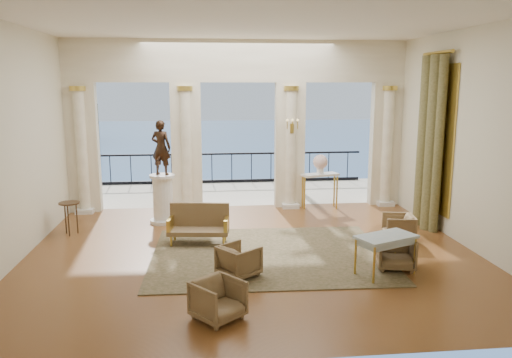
{
  "coord_description": "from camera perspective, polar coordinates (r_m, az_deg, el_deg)",
  "views": [
    {
      "loc": [
        -0.92,
        -9.57,
        3.37
      ],
      "look_at": [
        0.14,
        0.6,
        1.41
      ],
      "focal_mm": 35.0,
      "sensor_mm": 36.0,
      "label": 1
    }
  ],
  "objects": [
    {
      "name": "console_table",
      "position": [
        13.73,
        7.32,
        -0.06
      ],
      "size": [
        1.08,
        0.66,
        0.96
      ],
      "rotation": [
        0.0,
        0.0,
        0.29
      ],
      "color": "silver",
      "rests_on": "ground"
    },
    {
      "name": "sea",
      "position": [
        70.2,
        -5.14,
        3.14
      ],
      "size": [
        160.0,
        160.0,
        0.0
      ],
      "primitive_type": "plane",
      "color": "#33609B",
      "rests_on": "ground"
    },
    {
      "name": "window_frame",
      "position": [
        12.37,
        19.99,
        4.31
      ],
      "size": [
        0.04,
        1.6,
        3.4
      ],
      "primitive_type": "cube",
      "color": "gold",
      "rests_on": "room_walls"
    },
    {
      "name": "balustrade",
      "position": [
        17.25,
        -2.79,
        0.96
      ],
      "size": [
        9.0,
        0.06,
        1.03
      ],
      "color": "black",
      "rests_on": "terrace"
    },
    {
      "name": "floor",
      "position": [
        10.18,
        -0.42,
        -8.47
      ],
      "size": [
        9.0,
        9.0,
        0.0
      ],
      "primitive_type": "plane",
      "color": "#502D14",
      "rests_on": "ground"
    },
    {
      "name": "armchair_a",
      "position": [
        7.42,
        -4.36,
        -13.4
      ],
      "size": [
        0.86,
        0.86,
        0.65
      ],
      "primitive_type": "imported",
      "rotation": [
        0.0,
        0.0,
        0.69
      ],
      "color": "#47331C",
      "rests_on": "ground"
    },
    {
      "name": "rug",
      "position": [
        10.08,
        1.51,
        -8.62
      ],
      "size": [
        4.74,
        3.74,
        0.02
      ],
      "primitive_type": "cube",
      "rotation": [
        0.0,
        0.0,
        -0.03
      ],
      "color": "#33361B",
      "rests_on": "ground"
    },
    {
      "name": "terrace",
      "position": [
        15.77,
        -2.45,
        -1.68
      ],
      "size": [
        10.0,
        3.6,
        0.1
      ],
      "primitive_type": "cube",
      "color": "#BEB49C",
      "rests_on": "ground"
    },
    {
      "name": "headland",
      "position": [
        84.95,
        -26.06,
        5.45
      ],
      "size": [
        22.0,
        18.0,
        6.0
      ],
      "primitive_type": "cube",
      "color": "black",
      "rests_on": "sea"
    },
    {
      "name": "wall_sconce",
      "position": [
        13.33,
        4.14,
        5.91
      ],
      "size": [
        0.3,
        0.11,
        0.33
      ],
      "color": "gold",
      "rests_on": "arcade"
    },
    {
      "name": "pedestal",
      "position": [
        12.4,
        -10.59,
        -2.34
      ],
      "size": [
        0.66,
        0.66,
        1.2
      ],
      "color": "silver",
      "rests_on": "ground"
    },
    {
      "name": "urn",
      "position": [
        13.65,
        7.36,
        1.84
      ],
      "size": [
        0.39,
        0.39,
        0.52
      ],
      "color": "white",
      "rests_on": "console_table"
    },
    {
      "name": "room_walls",
      "position": [
        8.51,
        0.29,
        7.55
      ],
      "size": [
        9.0,
        9.0,
        9.0
      ],
      "color": "beige",
      "rests_on": "ground"
    },
    {
      "name": "palm_tree",
      "position": [
        16.44,
        4.42,
        13.34
      ],
      "size": [
        2.0,
        2.0,
        4.5
      ],
      "color": "#4C3823",
      "rests_on": "terrace"
    },
    {
      "name": "curtain",
      "position": [
        12.3,
        19.18,
        3.95
      ],
      "size": [
        0.33,
        1.4,
        4.09
      ],
      "color": "#4E4B26",
      "rests_on": "ground"
    },
    {
      "name": "armchair_d",
      "position": [
        8.92,
        -1.97,
        -9.16
      ],
      "size": [
        0.83,
        0.84,
        0.63
      ],
      "primitive_type": "imported",
      "rotation": [
        0.0,
        0.0,
        2.23
      ],
      "color": "#47331C",
      "rests_on": "ground"
    },
    {
      "name": "side_table",
      "position": [
        11.99,
        -20.54,
        -3.0
      ],
      "size": [
        0.46,
        0.46,
        0.75
      ],
      "color": "black",
      "rests_on": "ground"
    },
    {
      "name": "settee",
      "position": [
        10.76,
        -6.54,
        -5.13
      ],
      "size": [
        1.33,
        0.7,
        0.85
      ],
      "rotation": [
        0.0,
        0.0,
        -0.12
      ],
      "color": "#47331C",
      "rests_on": "ground"
    },
    {
      "name": "game_table",
      "position": [
        9.19,
        14.64,
        -6.72
      ],
      "size": [
        1.2,
        0.95,
        0.73
      ],
      "rotation": [
        0.0,
        0.0,
        0.4
      ],
      "color": "#97B4C1",
      "rests_on": "ground"
    },
    {
      "name": "arcade",
      "position": [
        13.44,
        -2.01,
        7.49
      ],
      "size": [
        9.0,
        0.56,
        4.5
      ],
      "color": "beige",
      "rests_on": "ground"
    },
    {
      "name": "armchair_b",
      "position": [
        9.63,
        15.64,
        -7.86
      ],
      "size": [
        0.78,
        0.75,
        0.69
      ],
      "primitive_type": "imported",
      "rotation": [
        0.0,
        0.0,
        -0.2
      ],
      "color": "#47331C",
      "rests_on": "ground"
    },
    {
      "name": "armchair_c",
      "position": [
        11.3,
        15.99,
        -5.23
      ],
      "size": [
        0.68,
        0.72,
        0.64
      ],
      "primitive_type": "imported",
      "rotation": [
        0.0,
        0.0,
        -1.75
      ],
      "color": "#47331C",
      "rests_on": "ground"
    },
    {
      "name": "statue",
      "position": [
        12.18,
        -10.8,
        3.55
      ],
      "size": [
        0.56,
        0.46,
        1.32
      ],
      "primitive_type": "imported",
      "rotation": [
        0.0,
        0.0,
        2.8
      ],
      "color": "black",
      "rests_on": "pedestal"
    }
  ]
}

